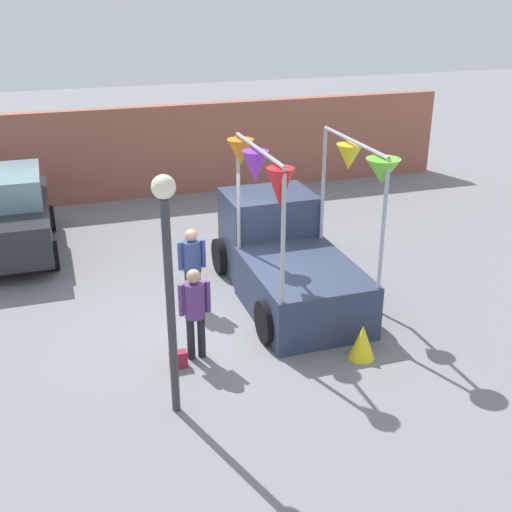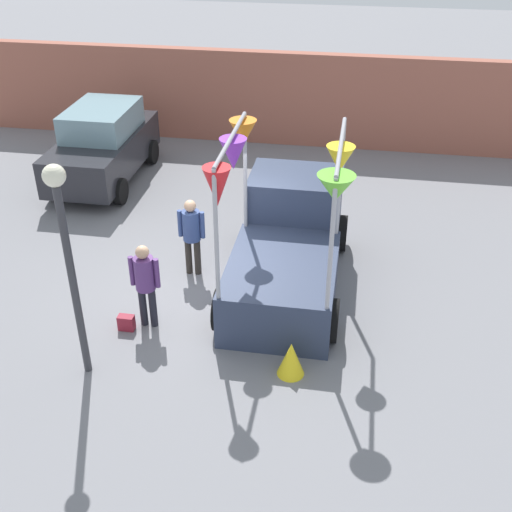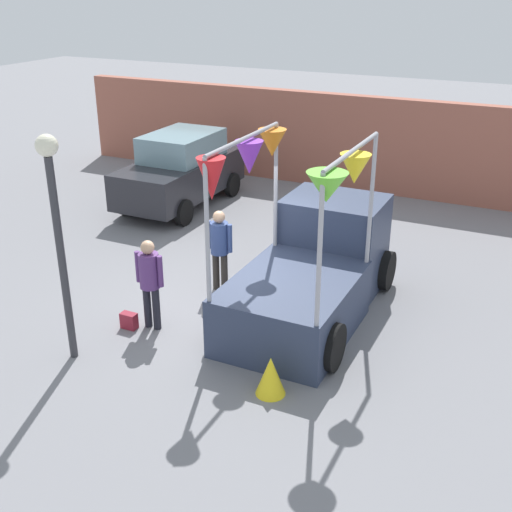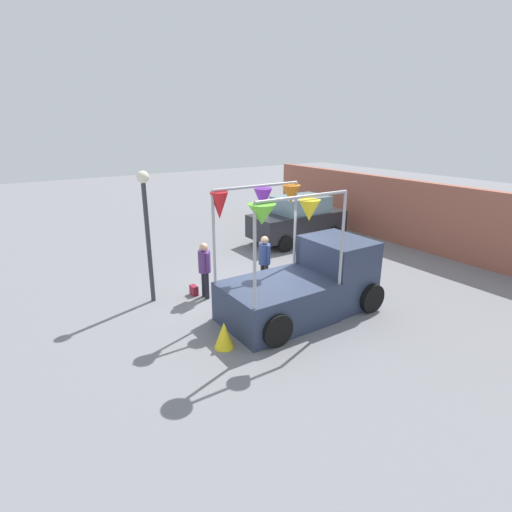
{
  "view_description": "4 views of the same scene",
  "coord_description": "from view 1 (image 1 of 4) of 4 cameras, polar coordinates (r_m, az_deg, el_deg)",
  "views": [
    {
      "loc": [
        -2.8,
        -10.2,
        5.76
      ],
      "look_at": [
        0.35,
        -0.52,
        1.42
      ],
      "focal_mm": 45.0,
      "sensor_mm": 36.0,
      "label": 1
    },
    {
      "loc": [
        2.46,
        -9.76,
        6.93
      ],
      "look_at": [
        0.93,
        -0.65,
        1.3
      ],
      "focal_mm": 45.0,
      "sensor_mm": 36.0,
      "label": 2
    },
    {
      "loc": [
        4.87,
        -9.04,
        5.54
      ],
      "look_at": [
        0.79,
        -0.56,
        1.42
      ],
      "focal_mm": 45.0,
      "sensor_mm": 36.0,
      "label": 3
    },
    {
      "loc": [
        8.51,
        -5.68,
        4.68
      ],
      "look_at": [
        0.58,
        -0.42,
        1.51
      ],
      "focal_mm": 28.0,
      "sensor_mm": 36.0,
      "label": 4
    }
  ],
  "objects": [
    {
      "name": "handbag",
      "position": [
        10.6,
        -6.91,
        -9.11
      ],
      "size": [
        0.28,
        0.16,
        0.28
      ],
      "primitive_type": "cube",
      "color": "maroon",
      "rests_on": "ground"
    },
    {
      "name": "street_lamp",
      "position": [
        8.56,
        -7.83,
        -0.6
      ],
      "size": [
        0.32,
        0.32,
        3.56
      ],
      "color": "#333338",
      "rests_on": "ground"
    },
    {
      "name": "ground_plane",
      "position": [
        12.04,
        -2.36,
        -5.5
      ],
      "size": [
        60.0,
        60.0,
        0.0
      ],
      "primitive_type": "plane",
      "color": "slate"
    },
    {
      "name": "brick_boundary_wall",
      "position": [
        18.87,
        -9.09,
        9.14
      ],
      "size": [
        18.0,
        0.36,
        2.6
      ],
      "primitive_type": "cube",
      "color": "#9E5947",
      "rests_on": "ground"
    },
    {
      "name": "parked_car",
      "position": [
        15.6,
        -21.02,
        3.54
      ],
      "size": [
        1.88,
        4.0,
        1.88
      ],
      "color": "#26262B",
      "rests_on": "ground"
    },
    {
      "name": "person_customer",
      "position": [
        10.42,
        -5.46,
        -4.43
      ],
      "size": [
        0.53,
        0.34,
        1.6
      ],
      "color": "black",
      "rests_on": "ground"
    },
    {
      "name": "person_vendor",
      "position": [
        12.05,
        -5.71,
        -0.49
      ],
      "size": [
        0.53,
        0.34,
        1.6
      ],
      "color": "#2D2823",
      "rests_on": "ground"
    },
    {
      "name": "folded_kite_bundle_sunflower",
      "position": [
        10.83,
        9.44,
        -7.54
      ],
      "size": [
        0.59,
        0.59,
        0.6
      ],
      "primitive_type": "cone",
      "rotation": [
        0.0,
        0.0,
        2.69
      ],
      "color": "yellow",
      "rests_on": "ground"
    },
    {
      "name": "vendor_truck",
      "position": [
        12.64,
        2.49,
        0.33
      ],
      "size": [
        2.47,
        4.18,
        3.27
      ],
      "color": "#2D3851",
      "rests_on": "ground"
    }
  ]
}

